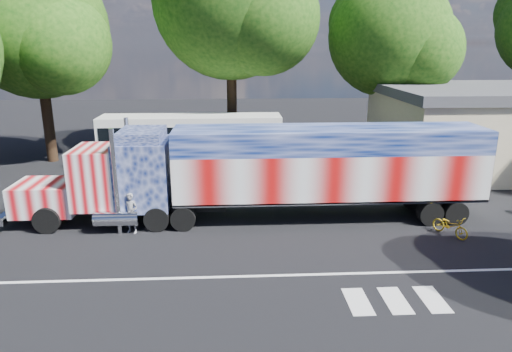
{
  "coord_description": "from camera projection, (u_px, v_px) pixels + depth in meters",
  "views": [
    {
      "loc": [
        -1.1,
        -17.3,
        7.84
      ],
      "look_at": [
        0.0,
        3.0,
        1.9
      ],
      "focal_mm": 32.0,
      "sensor_mm": 36.0,
      "label": 1
    }
  ],
  "objects": [
    {
      "name": "ground",
      "position": [
        260.0,
        240.0,
        18.84
      ],
      "size": [
        100.0,
        100.0,
        0.0
      ],
      "primitive_type": "plane",
      "color": "black"
    },
    {
      "name": "lane_markings",
      "position": [
        318.0,
        286.0,
        15.31
      ],
      "size": [
        30.0,
        2.67,
        0.01
      ],
      "color": "silver",
      "rests_on": "ground"
    },
    {
      "name": "semi_truck",
      "position": [
        270.0,
        170.0,
        20.55
      ],
      "size": [
        21.34,
        3.37,
        4.55
      ],
      "color": "black",
      "rests_on": "ground"
    },
    {
      "name": "coach_bus",
      "position": [
        192.0,
        141.0,
        29.62
      ],
      "size": [
        11.59,
        2.7,
        3.37
      ],
      "color": "white",
      "rests_on": "ground"
    },
    {
      "name": "woman",
      "position": [
        131.0,
        213.0,
        19.37
      ],
      "size": [
        0.77,
        0.64,
        1.79
      ],
      "primitive_type": "imported",
      "rotation": [
        0.0,
        0.0,
        -0.38
      ],
      "color": "slate",
      "rests_on": "ground"
    },
    {
      "name": "bicycle",
      "position": [
        450.0,
        226.0,
        19.21
      ],
      "size": [
        1.34,
        1.76,
        0.88
      ],
      "primitive_type": "imported",
      "rotation": [
        0.0,
        0.0,
        0.51
      ],
      "color": "gold",
      "rests_on": "ground"
    },
    {
      "name": "tree_nw_a",
      "position": [
        38.0,
        28.0,
        29.09
      ],
      "size": [
        9.48,
        9.03,
        13.3
      ],
      "color": "black",
      "rests_on": "ground"
    },
    {
      "name": "tree_n_mid",
      "position": [
        233.0,
        1.0,
        30.56
      ],
      "size": [
        11.05,
        10.52,
        15.85
      ],
      "color": "black",
      "rests_on": "ground"
    },
    {
      "name": "tree_ne_a",
      "position": [
        391.0,
        37.0,
        32.39
      ],
      "size": [
        9.04,
        8.61,
        12.63
      ],
      "color": "black",
      "rests_on": "ground"
    }
  ]
}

